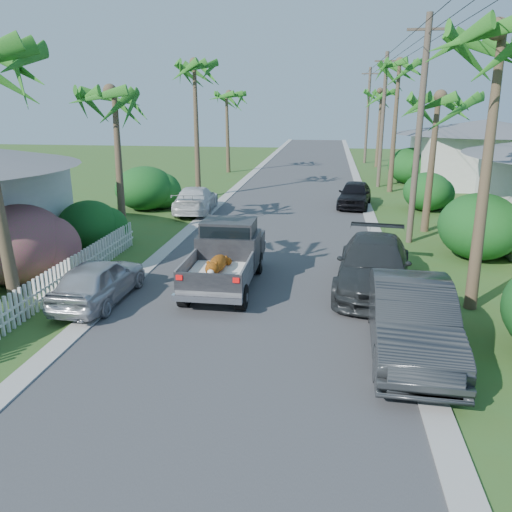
% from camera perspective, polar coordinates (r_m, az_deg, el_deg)
% --- Properties ---
extents(ground, '(120.00, 120.00, 0.00)m').
position_cam_1_polar(ground, '(10.33, -4.85, -16.52)').
color(ground, '#3C5B22').
rests_on(ground, ground).
extents(road, '(8.00, 100.00, 0.02)m').
position_cam_1_polar(road, '(33.91, 4.67, 7.33)').
color(road, '#38383A').
rests_on(road, ground).
extents(curb_left, '(0.60, 100.00, 0.06)m').
position_cam_1_polar(curb_left, '(34.44, -2.55, 7.55)').
color(curb_left, '#A5A39E').
rests_on(curb_left, ground).
extents(curb_right, '(0.60, 100.00, 0.06)m').
position_cam_1_polar(curb_right, '(33.92, 11.99, 7.05)').
color(curb_right, '#A5A39E').
rests_on(curb_right, ground).
extents(pickup_truck, '(1.98, 5.12, 2.06)m').
position_cam_1_polar(pickup_truck, '(16.34, -3.28, 0.33)').
color(pickup_truck, black).
rests_on(pickup_truck, ground).
extents(parked_car_rn, '(1.99, 5.25, 1.71)m').
position_cam_1_polar(parked_car_rn, '(12.32, 17.34, -6.93)').
color(parked_car_rn, '#282A2D').
rests_on(parked_car_rn, ground).
extents(parked_car_rm, '(2.83, 5.70, 1.59)m').
position_cam_1_polar(parked_car_rm, '(16.20, 13.30, -1.04)').
color(parked_car_rm, '#282B2D').
rests_on(parked_car_rm, ground).
extents(parked_car_rf, '(2.26, 4.42, 1.44)m').
position_cam_1_polar(parked_car_rf, '(29.27, 11.21, 6.93)').
color(parked_car_rf, black).
rests_on(parked_car_rf, ground).
extents(parked_car_ln, '(1.68, 3.96, 1.34)m').
position_cam_1_polar(parked_car_ln, '(15.51, -17.52, -2.72)').
color(parked_car_ln, '#B6B7BD').
rests_on(parked_car_ln, ground).
extents(parked_car_lf, '(2.43, 5.02, 1.41)m').
position_cam_1_polar(parked_car_lf, '(27.36, -6.91, 6.40)').
color(parked_car_lf, silver).
rests_on(parked_car_lf, ground).
extents(palm_l_b, '(4.40, 4.40, 7.40)m').
position_cam_1_polar(palm_l_b, '(22.21, -16.04, 17.58)').
color(palm_l_b, brown).
rests_on(palm_l_b, ground).
extents(palm_l_c, '(4.40, 4.40, 9.20)m').
position_cam_1_polar(palm_l_c, '(31.49, -7.09, 20.96)').
color(palm_l_c, brown).
rests_on(palm_l_c, ground).
extents(palm_l_d, '(4.40, 4.40, 7.70)m').
position_cam_1_polar(palm_l_d, '(43.23, -3.36, 18.00)').
color(palm_l_d, brown).
rests_on(palm_l_d, ground).
extents(palm_r_a, '(4.40, 4.40, 8.70)m').
position_cam_1_polar(palm_r_a, '(15.08, 26.57, 21.95)').
color(palm_r_a, brown).
rests_on(palm_r_a, ground).
extents(palm_r_b, '(4.40, 4.40, 7.20)m').
position_cam_1_polar(palm_r_b, '(23.80, 20.11, 16.67)').
color(palm_r_b, brown).
rests_on(palm_r_b, ground).
extents(palm_r_c, '(4.40, 4.40, 9.40)m').
position_cam_1_polar(palm_r_c, '(34.70, 16.10, 20.41)').
color(palm_r_c, brown).
rests_on(palm_r_c, ground).
extents(palm_r_d, '(4.40, 4.40, 8.00)m').
position_cam_1_polar(palm_r_d, '(48.58, 14.16, 17.78)').
color(palm_r_d, brown).
rests_on(palm_r_d, ground).
extents(shrub_l_b, '(3.00, 3.30, 2.60)m').
position_cam_1_polar(shrub_l_b, '(17.97, -25.38, 1.19)').
color(shrub_l_b, '#C21B61').
rests_on(shrub_l_b, ground).
extents(shrub_l_c, '(2.40, 2.64, 2.00)m').
position_cam_1_polar(shrub_l_c, '(21.18, -18.56, 3.33)').
color(shrub_l_c, '#124115').
rests_on(shrub_l_c, ground).
extents(shrub_l_d, '(3.20, 3.52, 2.40)m').
position_cam_1_polar(shrub_l_d, '(28.57, -12.60, 7.58)').
color(shrub_l_d, '#124115').
rests_on(shrub_l_d, ground).
extents(shrub_r_b, '(3.00, 3.30, 2.50)m').
position_cam_1_polar(shrub_r_b, '(20.68, 24.17, 3.11)').
color(shrub_r_b, '#124115').
rests_on(shrub_r_b, ground).
extents(shrub_r_c, '(2.60, 2.86, 2.10)m').
position_cam_1_polar(shrub_r_c, '(29.26, 18.99, 6.98)').
color(shrub_r_c, '#124115').
rests_on(shrub_r_c, ground).
extents(shrub_r_d, '(3.20, 3.52, 2.60)m').
position_cam_1_polar(shrub_r_d, '(39.07, 17.18, 9.84)').
color(shrub_r_d, '#124115').
rests_on(shrub_r_d, ground).
extents(picket_fence, '(0.10, 11.00, 1.00)m').
position_cam_1_polar(picket_fence, '(16.86, -20.82, -2.08)').
color(picket_fence, white).
rests_on(picket_fence, ground).
extents(house_right_far, '(9.00, 8.00, 4.60)m').
position_cam_1_polar(house_right_far, '(40.06, 24.48, 10.43)').
color(house_right_far, silver).
rests_on(house_right_far, ground).
extents(utility_pole_b, '(1.60, 0.26, 9.00)m').
position_cam_1_polar(utility_pole_b, '(21.69, 18.13, 13.33)').
color(utility_pole_b, brown).
rests_on(utility_pole_b, ground).
extents(utility_pole_c, '(1.60, 0.26, 9.00)m').
position_cam_1_polar(utility_pole_c, '(36.55, 14.27, 14.82)').
color(utility_pole_c, brown).
rests_on(utility_pole_c, ground).
extents(utility_pole_d, '(1.60, 0.26, 9.00)m').
position_cam_1_polar(utility_pole_d, '(51.50, 12.63, 15.43)').
color(utility_pole_d, brown).
rests_on(utility_pole_d, ground).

